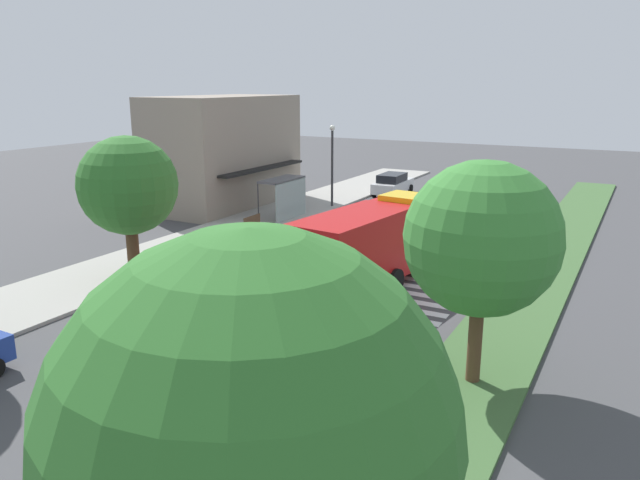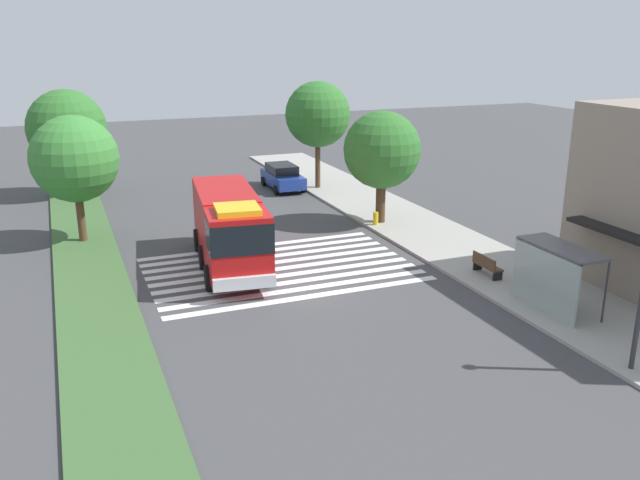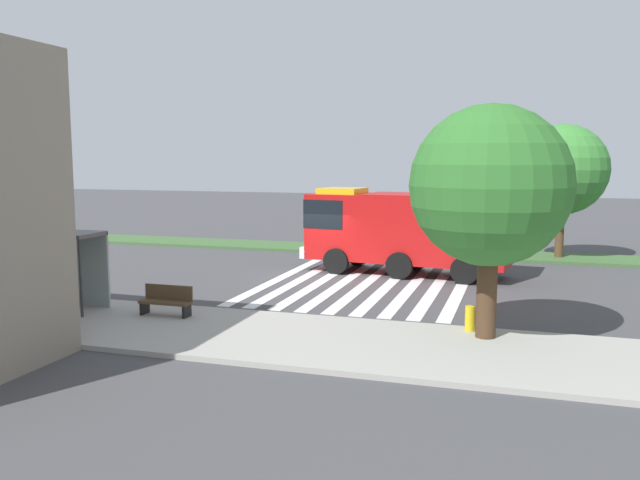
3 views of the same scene
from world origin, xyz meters
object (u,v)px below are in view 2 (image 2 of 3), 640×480
object	(u,v)px
parked_car_west	(283,176)
bench_near_shelter	(486,265)
sidewalk_tree_west	(382,150)
bus_stop_shelter	(553,266)
sidewalk_tree_far_west	(318,115)
median_tree_far_west	(67,129)
fire_hydrant	(376,218)
median_tree_west	(74,159)
fire_truck	(230,227)

from	to	relation	value
parked_car_west	bench_near_shelter	bearing A→B (deg)	8.55
bench_near_shelter	sidewalk_tree_west	distance (m)	10.04
parked_car_west	bus_stop_shelter	size ratio (longest dim) A/B	1.29
bus_stop_shelter	sidewalk_tree_far_west	bearing A→B (deg)	-179.08
median_tree_far_west	bench_near_shelter	bearing A→B (deg)	35.03
bench_near_shelter	fire_hydrant	distance (m)	8.98
sidewalk_tree_far_west	median_tree_far_west	size ratio (longest dim) A/B	1.05
parked_car_west	sidewalk_tree_west	size ratio (longest dim) A/B	0.74
parked_car_west	fire_hydrant	world-z (taller)	parked_car_west
bench_near_shelter	median_tree_far_west	xyz separation A→B (m)	(-22.76, -15.95, 3.81)
bus_stop_shelter	bench_near_shelter	distance (m)	4.20
median_tree_far_west	median_tree_west	bearing A→B (deg)	0.00
fire_truck	fire_hydrant	bearing A→B (deg)	118.94
sidewalk_tree_far_west	median_tree_far_west	xyz separation A→B (m)	(-4.01, -15.57, -0.66)
bench_near_shelter	median_tree_far_west	distance (m)	28.06
median_tree_far_west	fire_hydrant	xyz separation A→B (m)	(13.83, 15.07, -3.92)
sidewalk_tree_west	median_tree_far_west	xyz separation A→B (m)	(-13.38, -15.57, 0.26)
parked_car_west	median_tree_west	size ratio (longest dim) A/B	0.72
fire_hydrant	fire_truck	bearing A→B (deg)	-68.08
median_tree_west	sidewalk_tree_west	bearing A→B (deg)	80.78
parked_car_west	sidewalk_tree_far_west	distance (m)	4.84
bus_stop_shelter	fire_hydrant	bearing A→B (deg)	-176.18
parked_car_west	median_tree_far_west	world-z (taller)	median_tree_far_west
bus_stop_shelter	sidewalk_tree_west	world-z (taller)	sidewalk_tree_west
median_tree_far_west	fire_hydrant	bearing A→B (deg)	47.47
parked_car_west	median_tree_west	world-z (taller)	median_tree_west
fire_truck	sidewalk_tree_far_west	distance (m)	16.81
fire_truck	median_tree_far_west	bearing A→B (deg)	-154.03
bus_stop_shelter	median_tree_far_west	bearing A→B (deg)	-149.22
parked_car_west	bus_stop_shelter	bearing A→B (deg)	7.27
bus_stop_shelter	sidewalk_tree_west	size ratio (longest dim) A/B	0.57
sidewalk_tree_far_west	median_tree_far_west	bearing A→B (deg)	-104.45
sidewalk_tree_west	median_tree_west	size ratio (longest dim) A/B	0.97
median_tree_west	fire_truck	bearing A→B (deg)	42.15
bench_near_shelter	parked_car_west	bearing A→B (deg)	-172.56
median_tree_west	fire_hydrant	xyz separation A→B (m)	(2.97, 15.07, -3.81)
bench_near_shelter	fire_hydrant	size ratio (longest dim) A/B	2.29
parked_car_west	sidewalk_tree_far_west	xyz separation A→B (m)	(0.99, 2.20, 4.19)
sidewalk_tree_west	fire_hydrant	size ratio (longest dim) A/B	8.77
median_tree_west	bus_stop_shelter	bearing A→B (deg)	45.06
sidewalk_tree_west	bench_near_shelter	bearing A→B (deg)	2.32
sidewalk_tree_far_west	sidewalk_tree_west	size ratio (longest dim) A/B	1.16
parked_car_west	median_tree_far_west	xyz separation A→B (m)	(-3.03, -13.38, 3.54)
median_tree_west	sidewalk_tree_far_west	bearing A→B (deg)	113.72
median_tree_far_west	median_tree_west	size ratio (longest dim) A/B	1.07
median_tree_far_west	median_tree_west	xyz separation A→B (m)	(10.85, 0.00, -0.10)
fire_truck	bus_stop_shelter	xyz separation A→B (m)	(9.28, 9.94, -0.08)
bench_near_shelter	sidewalk_tree_west	size ratio (longest dim) A/B	0.26
median_tree_far_west	parked_car_west	bearing A→B (deg)	77.26
bus_stop_shelter	median_tree_west	bearing A→B (deg)	-134.94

